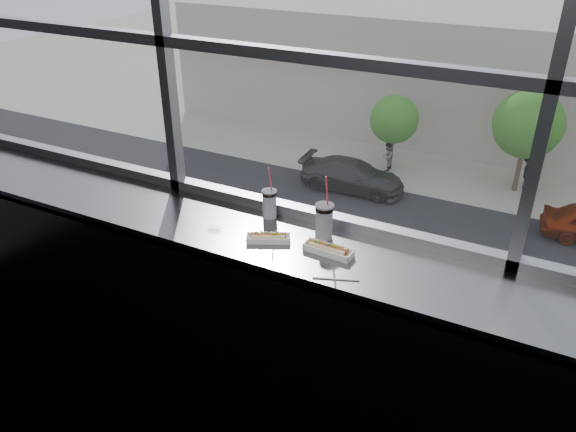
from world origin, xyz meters
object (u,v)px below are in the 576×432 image
at_px(car_near_c, 456,287).
at_px(car_near_b, 359,259).
at_px(pedestrian_b, 529,169).
at_px(soda_cup_right, 324,220).
at_px(wrapper, 214,228).
at_px(pedestrian_a, 388,154).
at_px(car_near_a, 218,223).
at_px(tree_center, 528,124).
at_px(loose_straw, 336,279).
at_px(hotdog_tray_left, 268,237).
at_px(soda_cup_left, 269,202).
at_px(car_far_a, 353,171).
at_px(hotdog_tray_right, 328,249).
at_px(tree_left, 394,120).

height_order(car_near_c, car_near_b, car_near_b).
bearing_deg(pedestrian_b, car_near_c, 174.62).
xyz_separation_m(soda_cup_right, wrapper, (-0.56, -0.20, -0.10)).
distance_m(wrapper, pedestrian_a, 30.70).
bearing_deg(car_near_a, car_near_b, -90.94).
relative_size(car_near_c, tree_center, 0.98).
bearing_deg(car_near_c, loose_straw, -168.49).
xyz_separation_m(hotdog_tray_left, loose_straw, (0.45, -0.16, -0.02)).
height_order(soda_cup_left, loose_straw, soda_cup_left).
distance_m(soda_cup_right, car_near_b, 20.28).
distance_m(loose_straw, car_near_c, 19.94).
xyz_separation_m(car_far_a, car_near_b, (3.41, -8.00, -0.07)).
distance_m(soda_cup_right, pedestrian_b, 30.80).
bearing_deg(car_far_a, soda_cup_right, -162.74).
distance_m(car_near_c, car_near_b, 3.94).
height_order(soda_cup_left, car_near_a, soda_cup_left).
bearing_deg(hotdog_tray_right, tree_left, 108.41).
relative_size(hotdog_tray_right, car_far_a, 0.04).
bearing_deg(hotdog_tray_right, car_near_a, 129.81).
bearing_deg(pedestrian_a, tree_left, 177.72).
distance_m(wrapper, car_near_a, 22.90).
distance_m(soda_cup_right, car_near_c, 19.71).
xyz_separation_m(loose_straw, tree_center, (-0.77, 28.49, -8.26)).
bearing_deg(soda_cup_left, pedestrian_a, 105.02).
bearing_deg(loose_straw, soda_cup_right, 101.27).
relative_size(car_near_b, tree_left, 1.41).
bearing_deg(soda_cup_right, pedestrian_a, 105.69).
bearing_deg(car_far_a, wrapper, -164.08).
relative_size(hotdog_tray_left, car_near_a, 0.04).
bearing_deg(car_far_a, pedestrian_b, -64.04).
height_order(hotdog_tray_right, car_near_b, hotdog_tray_right).
xyz_separation_m(car_far_a, pedestrian_b, (8.54, 4.60, 0.00)).
height_order(hotdog_tray_left, wrapper, hotdog_tray_left).
relative_size(hotdog_tray_left, car_far_a, 0.04).
distance_m(hotdog_tray_left, hotdog_tray_right, 0.33).
relative_size(loose_straw, car_far_a, 0.03).
relative_size(soda_cup_right, pedestrian_a, 0.18).
relative_size(hotdog_tray_left, pedestrian_a, 0.12).
relative_size(soda_cup_right, car_far_a, 0.06).
relative_size(soda_cup_right, wrapper, 4.04).
relative_size(soda_cup_right, car_near_c, 0.07).
bearing_deg(pedestrian_b, tree_left, 94.50).
relative_size(soda_cup_left, pedestrian_b, 0.14).
bearing_deg(pedestrian_b, hotdog_tray_left, 179.67).
bearing_deg(tree_center, car_far_a, -153.57).
bearing_deg(wrapper, tree_center, 90.00).
bearing_deg(car_near_a, pedestrian_a, -21.95).
height_order(hotdog_tray_left, loose_straw, hotdog_tray_left).
height_order(wrapper, car_near_c, wrapper).
height_order(car_far_a, pedestrian_a, car_far_a).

